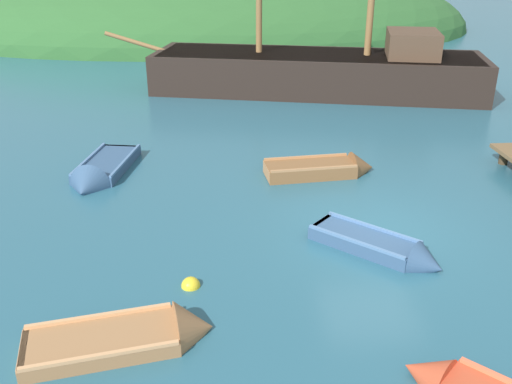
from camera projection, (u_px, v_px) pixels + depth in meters
name	position (u px, v px, depth m)	size (l,w,h in m)	color
ground_plane	(376.00, 230.00, 13.77)	(120.00, 120.00, 0.00)	#285B70
shore_hill	(201.00, 28.00, 45.53)	(43.09, 27.48, 10.85)	#2D602D
sailing_ship	(320.00, 78.00, 26.12)	(17.71, 7.46, 10.81)	black
rowboat_portside	(326.00, 170.00, 17.02)	(3.43, 1.38, 1.03)	brown
rowboat_near_dock	(383.00, 250.00, 12.72)	(2.92, 2.81, 0.91)	#335175
rowboat_outer_right	(100.00, 174.00, 16.85)	(1.89, 3.72, 1.21)	#335175
rowboat_outer_left	(138.00, 339.00, 9.91)	(3.44, 1.75, 1.13)	#9E7047
buoy_yellow	(191.00, 286.00, 11.55)	(0.40, 0.40, 0.40)	yellow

